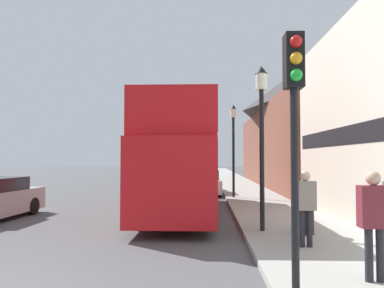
{
  "coord_description": "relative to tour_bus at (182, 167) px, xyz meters",
  "views": [
    {
      "loc": [
        3.9,
        -4.85,
        2.13
      ],
      "look_at": [
        3.4,
        8.29,
        2.64
      ],
      "focal_mm": 35.0,
      "sensor_mm": 36.0,
      "label": 1
    }
  ],
  "objects": [
    {
      "name": "brick_terrace_rear",
      "position": [
        8.0,
        14.36,
        2.68
      ],
      "size": [
        6.0,
        23.83,
        8.96
      ],
      "color": "brown",
      "rests_on": "ground_plane"
    },
    {
      "name": "tour_bus",
      "position": [
        0.0,
        0.0,
        0.0
      ],
      "size": [
        2.56,
        9.89,
        4.11
      ],
      "rotation": [
        0.0,
        0.0,
        0.0
      ],
      "color": "red",
      "rests_on": "ground_plane"
    },
    {
      "name": "parked_car_ahead_of_bus",
      "position": [
        0.86,
        7.75,
        -1.11
      ],
      "size": [
        1.93,
        4.5,
        1.47
      ],
      "rotation": [
        0.0,
        0.0,
        0.05
      ],
      "color": "silver",
      "rests_on": "ground_plane"
    },
    {
      "name": "litter_bin",
      "position": [
        3.57,
        -4.52,
        -1.13
      ],
      "size": [
        0.48,
        0.48,
        0.98
      ],
      "color": "black",
      "rests_on": "sidewalk"
    },
    {
      "name": "lamp_post_second",
      "position": [
        2.37,
        4.89,
        1.65
      ],
      "size": [
        0.35,
        0.35,
        4.8
      ],
      "color": "black",
      "rests_on": "sidewalk"
    },
    {
      "name": "sidewalk",
      "position": [
        3.48,
        8.28,
        -1.72
      ],
      "size": [
        3.04,
        108.0,
        0.14
      ],
      "color": "#999993",
      "rests_on": "ground_plane"
    },
    {
      "name": "pedestrian_second",
      "position": [
        3.68,
        -8.34,
        -0.58
      ],
      "size": [
        0.47,
        0.26,
        1.79
      ],
      "color": "#232328",
      "rests_on": "sidewalk"
    },
    {
      "name": "ground_plane",
      "position": [
        -2.95,
        11.28,
        -1.79
      ],
      "size": [
        144.0,
        144.0,
        0.0
      ],
      "primitive_type": "plane",
      "color": "#4C4C4F"
    },
    {
      "name": "traffic_signal",
      "position": [
        2.3,
        -8.8,
        1.22
      ],
      "size": [
        0.28,
        0.42,
        3.93
      ],
      "color": "black",
      "rests_on": "sidewalk"
    },
    {
      "name": "pedestrian_third",
      "position": [
        3.19,
        -5.98,
        -0.62
      ],
      "size": [
        0.45,
        0.25,
        1.71
      ],
      "color": "#232328",
      "rests_on": "sidewalk"
    },
    {
      "name": "lamp_post_nearest",
      "position": [
        2.5,
        -4.09,
        1.52
      ],
      "size": [
        0.35,
        0.35,
        4.59
      ],
      "color": "black",
      "rests_on": "sidewalk"
    }
  ]
}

